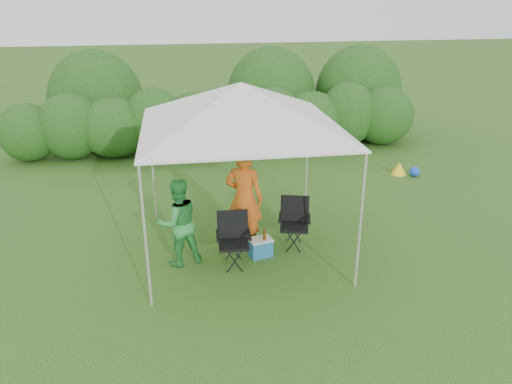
{
  "coord_description": "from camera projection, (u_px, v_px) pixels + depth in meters",
  "views": [
    {
      "loc": [
        -0.99,
        -7.07,
        4.15
      ],
      "look_at": [
        0.22,
        0.4,
        1.05
      ],
      "focal_mm": 35.0,
      "sensor_mm": 36.0,
      "label": 1
    }
  ],
  "objects": [
    {
      "name": "lawn_toy",
      "position": [
        403.0,
        169.0,
        11.91
      ],
      "size": [
        0.6,
        0.5,
        0.3
      ],
      "color": "yellow",
      "rests_on": "ground"
    },
    {
      "name": "man",
      "position": [
        244.0,
        199.0,
        8.33
      ],
      "size": [
        0.77,
        0.66,
        1.78
      ],
      "primitive_type": "imported",
      "rotation": [
        0.0,
        0.0,
        2.71
      ],
      "color": "#DF5B19",
      "rests_on": "ground"
    },
    {
      "name": "ground",
      "position": [
        247.0,
        261.0,
        8.18
      ],
      "size": [
        70.0,
        70.0,
        0.0
      ],
      "primitive_type": "plane",
      "color": "#386520"
    },
    {
      "name": "chair_left",
      "position": [
        233.0,
        236.0,
        7.94
      ],
      "size": [
        0.56,
        0.51,
        0.87
      ],
      "rotation": [
        0.0,
        0.0,
        -0.06
      ],
      "color": "black",
      "rests_on": "ground"
    },
    {
      "name": "bottle",
      "position": [
        264.0,
        234.0,
        8.16
      ],
      "size": [
        0.06,
        0.06,
        0.21
      ],
      "primitive_type": "cylinder",
      "color": "#592D0C",
      "rests_on": "cooler"
    },
    {
      "name": "cooler",
      "position": [
        260.0,
        247.0,
        8.29
      ],
      "size": [
        0.43,
        0.35,
        0.31
      ],
      "rotation": [
        0.0,
        0.0,
        0.23
      ],
      "color": "#2467A7",
      "rests_on": "ground"
    },
    {
      "name": "woman",
      "position": [
        178.0,
        222.0,
        7.87
      ],
      "size": [
        0.84,
        0.75,
        1.45
      ],
      "primitive_type": "imported",
      "rotation": [
        0.0,
        0.0,
        3.47
      ],
      "color": "green",
      "rests_on": "ground"
    },
    {
      "name": "chair_right",
      "position": [
        294.0,
        219.0,
        8.53
      ],
      "size": [
        0.62,
        0.58,
        0.86
      ],
      "rotation": [
        0.0,
        0.0,
        -0.25
      ],
      "color": "black",
      "rests_on": "ground"
    },
    {
      "name": "canopy",
      "position": [
        241.0,
        106.0,
        7.7
      ],
      "size": [
        3.1,
        3.1,
        2.83
      ],
      "color": "silver",
      "rests_on": "ground"
    },
    {
      "name": "hedge",
      "position": [
        220.0,
        122.0,
        13.37
      ],
      "size": [
        11.14,
        1.53,
        1.8
      ],
      "color": "#25561B",
      "rests_on": "ground"
    }
  ]
}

